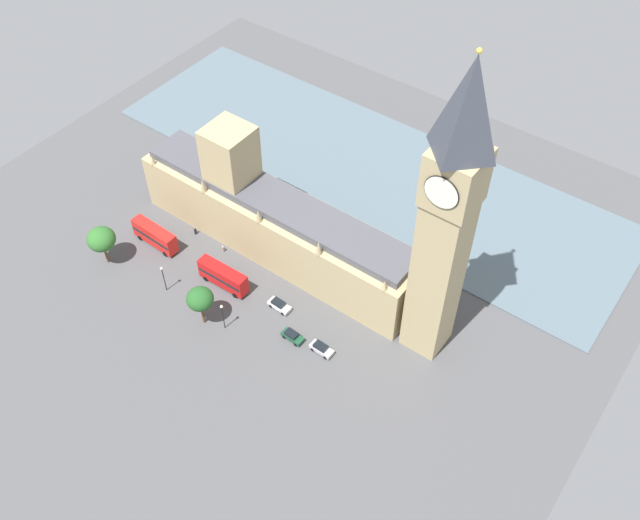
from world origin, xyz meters
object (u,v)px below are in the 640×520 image
object	(u,v)px
clock_tower	(447,219)
pedestrian_trailing	(195,231)
double_decker_bus_midblock	(155,235)
double_decker_bus_kerbside	(223,276)
car_dark_green_opposite_hall	(292,336)
parliament_building	(272,219)
street_lamp_corner	(163,274)
street_lamp_slot_10	(222,313)
car_silver_by_river_gate	(321,348)
plane_tree_far_end	(101,239)
plane_tree_near_tower	(200,299)
car_white_leading	(279,305)
pedestrian_under_trees	(223,249)

from	to	relation	value
clock_tower	pedestrian_trailing	xyz separation A→B (m)	(5.14, -51.80, -29.85)
double_decker_bus_midblock	double_decker_bus_kerbside	world-z (taller)	same
car_dark_green_opposite_hall	parliament_building	bearing A→B (deg)	-130.40
street_lamp_corner	street_lamp_slot_10	bearing A→B (deg)	89.53
car_dark_green_opposite_hall	car_silver_by_river_gate	world-z (taller)	same
plane_tree_far_end	street_lamp_slot_10	bearing A→B (deg)	92.89
plane_tree_near_tower	car_white_leading	bearing A→B (deg)	139.53
plane_tree_near_tower	plane_tree_far_end	xyz separation A→B (m)	(0.29, -25.62, -0.24)
parliament_building	street_lamp_slot_10	world-z (taller)	parliament_building
parliament_building	clock_tower	size ratio (longest dim) A/B	1.04
parliament_building	street_lamp_corner	world-z (taller)	parliament_building
car_white_leading	pedestrian_trailing	world-z (taller)	car_white_leading
car_dark_green_opposite_hall	street_lamp_corner	distance (m)	27.35
double_decker_bus_midblock	street_lamp_slot_10	distance (m)	26.39
double_decker_bus_kerbside	double_decker_bus_midblock	bearing A→B (deg)	88.53
car_dark_green_opposite_hall	plane_tree_far_end	bearing A→B (deg)	-78.15
parliament_building	plane_tree_near_tower	bearing A→B (deg)	4.83
car_white_leading	plane_tree_far_end	distance (m)	36.90
pedestrian_under_trees	plane_tree_near_tower	world-z (taller)	plane_tree_near_tower
car_white_leading	street_lamp_slot_10	size ratio (longest dim) A/B	0.71
clock_tower	plane_tree_far_end	bearing A→B (deg)	-70.73
clock_tower	car_white_leading	size ratio (longest dim) A/B	12.85
pedestrian_under_trees	street_lamp_slot_10	distance (m)	19.62
car_dark_green_opposite_hall	car_silver_by_river_gate	size ratio (longest dim) A/B	0.97
double_decker_bus_midblock	pedestrian_trailing	distance (m)	8.34
car_silver_by_river_gate	pedestrian_trailing	world-z (taller)	car_silver_by_river_gate
car_dark_green_opposite_hall	plane_tree_near_tower	size ratio (longest dim) A/B	0.49
double_decker_bus_kerbside	plane_tree_near_tower	world-z (taller)	plane_tree_near_tower
double_decker_bus_midblock	street_lamp_corner	bearing A→B (deg)	54.98
double_decker_bus_midblock	pedestrian_under_trees	xyz separation A→B (m)	(-6.60, 12.21, -1.91)
car_dark_green_opposite_hall	pedestrian_trailing	xyz separation A→B (m)	(-9.12, -32.46, -0.12)
car_silver_by_river_gate	car_white_leading	bearing A→B (deg)	-103.75
plane_tree_near_tower	clock_tower	bearing A→B (deg)	120.89
car_white_leading	parliament_building	bearing A→B (deg)	-135.38
parliament_building	car_white_leading	xyz separation A→B (m)	(11.97, 11.07, -6.74)
double_decker_bus_midblock	plane_tree_far_end	world-z (taller)	plane_tree_far_end
car_dark_green_opposite_hall	plane_tree_near_tower	bearing A→B (deg)	-64.63
plane_tree_near_tower	pedestrian_under_trees	bearing A→B (deg)	-149.62
double_decker_bus_kerbside	car_silver_by_river_gate	bearing A→B (deg)	-94.68
car_dark_green_opposite_hall	plane_tree_far_end	distance (m)	42.07
double_decker_bus_midblock	plane_tree_far_end	size ratio (longest dim) A/B	1.20
car_dark_green_opposite_hall	car_silver_by_river_gate	distance (m)	5.91
car_silver_by_river_gate	street_lamp_corner	xyz separation A→B (m)	(6.18, -32.43, 3.65)
double_decker_bus_kerbside	pedestrian_trailing	size ratio (longest dim) A/B	6.17
car_dark_green_opposite_hall	clock_tower	bearing A→B (deg)	128.74
double_decker_bus_kerbside	car_silver_by_river_gate	size ratio (longest dim) A/B	2.37
double_decker_bus_midblock	street_lamp_corner	world-z (taller)	street_lamp_corner
clock_tower	plane_tree_near_tower	distance (m)	47.16
street_lamp_slot_10	pedestrian_under_trees	bearing A→B (deg)	-137.55
pedestrian_trailing	street_lamp_slot_10	bearing A→B (deg)	-19.70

